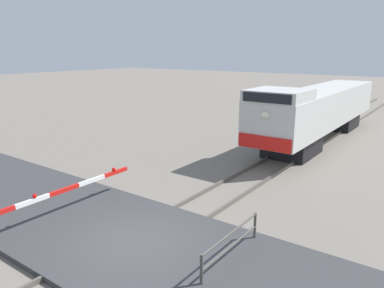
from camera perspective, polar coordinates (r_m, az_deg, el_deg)
name	(u,v)px	position (r m, az deg, el deg)	size (l,w,h in m)	color
ground_plane	(136,247)	(11.30, -8.55, -15.35)	(160.00, 160.00, 0.00)	slate
rail_track_left	(119,237)	(11.72, -11.15, -13.89)	(0.08, 80.00, 0.15)	#59544C
rail_track_right	(155,252)	(10.83, -5.73, -16.21)	(0.08, 80.00, 0.15)	#59544C
road_surface	(136,244)	(11.26, -8.57, -14.98)	(36.00, 5.15, 0.17)	#38383A
locomotive	(319,109)	(24.47, 18.96, 5.05)	(2.75, 16.31, 3.73)	black
crossing_gate	(3,219)	(12.40, -27.12, -10.22)	(0.36, 6.51, 1.18)	silver
guard_railing	(231,243)	(10.16, 6.06, -14.85)	(0.08, 2.86, 0.95)	#4C4742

